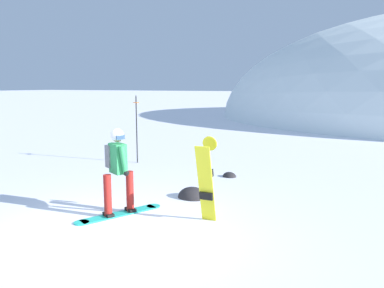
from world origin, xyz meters
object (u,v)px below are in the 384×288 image
(rock_mid, at_px, (229,177))
(spare_snowboard, at_px, (206,180))
(rock_dark, at_px, (193,197))
(snowboarder_main, at_px, (118,169))
(piste_marker_near, at_px, (137,125))

(rock_mid, bearing_deg, spare_snowboard, -78.55)
(spare_snowboard, bearing_deg, rock_dark, 122.98)
(snowboarder_main, distance_m, rock_dark, 2.06)
(piste_marker_near, relative_size, rock_dark, 3.27)
(spare_snowboard, distance_m, rock_dark, 1.80)
(snowboarder_main, xyz_separation_m, rock_mid, (1.04, 3.82, -0.92))
(snowboarder_main, xyz_separation_m, spare_snowboard, (1.75, 0.28, -0.10))
(piste_marker_near, bearing_deg, rock_mid, -10.34)
(snowboarder_main, distance_m, rock_mid, 4.07)
(snowboarder_main, height_order, rock_mid, snowboarder_main)
(snowboarder_main, bearing_deg, rock_mid, 74.85)
(snowboarder_main, relative_size, rock_mid, 4.46)
(spare_snowboard, height_order, piste_marker_near, piste_marker_near)
(snowboarder_main, relative_size, rock_dark, 2.51)
(spare_snowboard, relative_size, piste_marker_near, 0.72)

